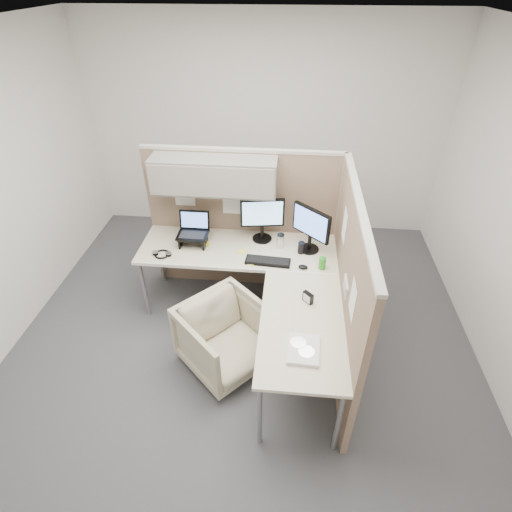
# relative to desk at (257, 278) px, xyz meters

# --- Properties ---
(ground) EXTENTS (4.50, 4.50, 0.00)m
(ground) POSITION_rel_desk_xyz_m (-0.12, -0.13, -0.69)
(ground) COLOR #404146
(ground) RESTS_ON ground
(partition_back) EXTENTS (2.00, 0.36, 1.63)m
(partition_back) POSITION_rel_desk_xyz_m (-0.34, 0.70, 0.41)
(partition_back) COLOR #846A56
(partition_back) RESTS_ON ground
(partition_right) EXTENTS (0.07, 2.03, 1.63)m
(partition_right) POSITION_rel_desk_xyz_m (0.78, -0.19, 0.13)
(partition_right) COLOR #846A56
(partition_right) RESTS_ON ground
(desk) EXTENTS (2.00, 1.98, 0.73)m
(desk) POSITION_rel_desk_xyz_m (0.00, 0.00, 0.00)
(desk) COLOR beige
(desk) RESTS_ON ground
(office_chair) EXTENTS (0.96, 0.96, 0.72)m
(office_chair) POSITION_rel_desk_xyz_m (-0.24, -0.43, -0.33)
(office_chair) COLOR beige
(office_chair) RESTS_ON ground
(monitor_left) EXTENTS (0.44, 0.20, 0.47)m
(monitor_left) POSITION_rel_desk_xyz_m (-0.01, 0.59, 0.32)
(monitor_left) COLOR black
(monitor_left) RESTS_ON desk
(monitor_right) EXTENTS (0.35, 0.32, 0.47)m
(monitor_right) POSITION_rel_desk_xyz_m (0.48, 0.45, 0.32)
(monitor_right) COLOR black
(monitor_right) RESTS_ON desk
(laptop_station) EXTENTS (0.31, 0.26, 0.32)m
(laptop_station) POSITION_rel_desk_xyz_m (-0.69, 0.45, 0.17)
(laptop_station) COLOR black
(laptop_station) RESTS_ON desk
(keyboard) EXTENTS (0.44, 0.17, 0.02)m
(keyboard) POSITION_rel_desk_xyz_m (0.08, 0.20, 0.05)
(keyboard) COLOR black
(keyboard) RESTS_ON desk
(mouse) EXTENTS (0.10, 0.07, 0.03)m
(mouse) POSITION_rel_desk_xyz_m (0.42, 0.13, 0.06)
(mouse) COLOR black
(mouse) RESTS_ON desk
(travel_mug) EXTENTS (0.07, 0.07, 0.15)m
(travel_mug) POSITION_rel_desk_xyz_m (0.19, 0.47, 0.12)
(travel_mug) COLOR silver
(travel_mug) RESTS_ON desk
(soda_can_green) EXTENTS (0.07, 0.07, 0.12)m
(soda_can_green) POSITION_rel_desk_xyz_m (0.59, 0.15, 0.10)
(soda_can_green) COLOR #268C1E
(soda_can_green) RESTS_ON desk
(soda_can_silver) EXTENTS (0.07, 0.07, 0.12)m
(soda_can_silver) POSITION_rel_desk_xyz_m (0.40, 0.39, 0.10)
(soda_can_silver) COLOR black
(soda_can_silver) RESTS_ON desk
(sticky_note_d) EXTENTS (0.09, 0.09, 0.01)m
(sticky_note_d) POSITION_rel_desk_xyz_m (-0.19, 0.34, 0.05)
(sticky_note_d) COLOR yellow
(sticky_note_d) RESTS_ON desk
(sticky_note_b) EXTENTS (0.10, 0.10, 0.01)m
(sticky_note_b) POSITION_rel_desk_xyz_m (-0.07, 0.16, 0.05)
(sticky_note_b) COLOR yellow
(sticky_note_b) RESTS_ON desk
(sticky_note_c) EXTENTS (0.09, 0.09, 0.01)m
(sticky_note_c) POSITION_rel_desk_xyz_m (-0.56, 0.44, 0.05)
(sticky_note_c) COLOR yellow
(sticky_note_c) RESTS_ON desk
(headphones) EXTENTS (0.19, 0.16, 0.03)m
(headphones) POSITION_rel_desk_xyz_m (-0.96, 0.22, 0.06)
(headphones) COLOR black
(headphones) RESTS_ON desk
(paper_stack) EXTENTS (0.25, 0.31, 0.03)m
(paper_stack) POSITION_rel_desk_xyz_m (0.42, -0.86, 0.06)
(paper_stack) COLOR white
(paper_stack) RESTS_ON desk
(desk_clock) EXTENTS (0.09, 0.09, 0.10)m
(desk_clock) POSITION_rel_desk_xyz_m (0.46, -0.33, 0.09)
(desk_clock) COLOR black
(desk_clock) RESTS_ON desk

